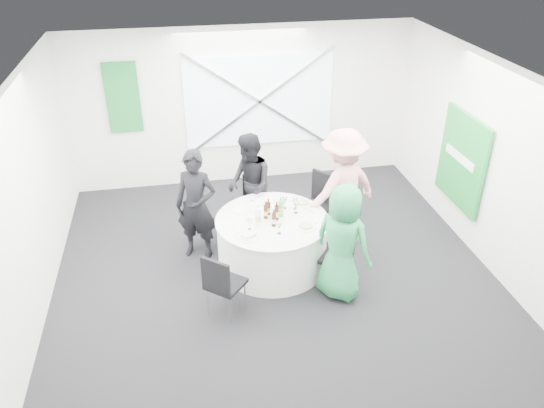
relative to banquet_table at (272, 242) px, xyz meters
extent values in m
plane|color=black|center=(0.00, -0.20, -0.38)|extent=(6.00, 6.00, 0.00)
plane|color=white|center=(0.00, -0.20, 2.42)|extent=(6.00, 6.00, 0.00)
plane|color=silver|center=(0.00, 2.80, 1.02)|extent=(6.00, 0.00, 6.00)
plane|color=silver|center=(0.00, -3.20, 1.02)|extent=(6.00, 0.00, 6.00)
plane|color=silver|center=(-3.00, -0.20, 1.02)|extent=(0.00, 6.00, 6.00)
plane|color=silver|center=(3.00, -0.20, 1.02)|extent=(0.00, 6.00, 6.00)
cube|color=silver|center=(0.30, 2.76, 1.12)|extent=(2.60, 0.03, 1.60)
cube|color=silver|center=(0.30, 2.72, 1.12)|extent=(2.63, 0.05, 1.84)
cube|color=silver|center=(0.30, 2.72, 1.12)|extent=(2.63, 0.05, 1.84)
cube|color=#156B2C|center=(-2.00, 2.75, 1.32)|extent=(0.55, 0.04, 1.20)
cube|color=#18892E|center=(2.94, 0.40, 0.82)|extent=(0.05, 1.20, 1.40)
cylinder|color=silver|center=(0.00, 0.00, -0.01)|extent=(1.52, 1.52, 0.74)
cylinder|color=silver|center=(0.00, 0.00, 0.37)|extent=(1.56, 1.56, 0.02)
cube|color=black|center=(-0.04, 1.07, 0.03)|extent=(0.40, 0.40, 0.05)
cube|color=black|center=(-0.05, 1.26, 0.26)|extent=(0.37, 0.05, 0.41)
cylinder|color=silver|center=(0.11, 1.24, -0.18)|extent=(0.02, 0.02, 0.39)
cylinder|color=silver|center=(-0.20, 1.22, -0.18)|extent=(0.02, 0.02, 0.39)
cylinder|color=silver|center=(0.12, 0.93, -0.18)|extent=(0.02, 0.02, 0.39)
cylinder|color=silver|center=(-0.19, 0.91, -0.18)|extent=(0.02, 0.02, 0.39)
cube|color=black|center=(-0.91, 0.64, 0.02)|extent=(0.53, 0.53, 0.04)
cube|color=black|center=(-1.06, 0.74, 0.25)|extent=(0.24, 0.32, 0.40)
cylinder|color=silver|center=(-0.95, 0.85, -0.19)|extent=(0.02, 0.02, 0.39)
cylinder|color=silver|center=(-1.12, 0.60, -0.19)|extent=(0.02, 0.02, 0.39)
cylinder|color=silver|center=(-0.70, 0.68, -0.19)|extent=(0.02, 0.02, 0.39)
cylinder|color=silver|center=(-0.87, 0.42, -0.19)|extent=(0.02, 0.02, 0.39)
cube|color=black|center=(0.77, 0.61, 0.11)|extent=(0.65, 0.65, 0.06)
cube|color=black|center=(0.95, 0.74, 0.39)|extent=(0.31, 0.37, 0.50)
cylinder|color=silver|center=(1.04, 0.58, -0.14)|extent=(0.02, 0.02, 0.47)
cylinder|color=silver|center=(0.81, 0.87, -0.14)|extent=(0.02, 0.02, 0.47)
cylinder|color=silver|center=(0.74, 0.34, -0.14)|extent=(0.02, 0.02, 0.47)
cylinder|color=silver|center=(0.51, 0.64, -0.14)|extent=(0.02, 0.02, 0.47)
cube|color=black|center=(0.75, -0.58, 0.02)|extent=(0.53, 0.53, 0.05)
cube|color=black|center=(0.90, -0.69, 0.25)|extent=(0.25, 0.31, 0.41)
cylinder|color=silver|center=(0.78, -0.79, -0.19)|extent=(0.02, 0.02, 0.39)
cylinder|color=silver|center=(0.97, -0.55, -0.19)|extent=(0.02, 0.02, 0.39)
cylinder|color=silver|center=(0.54, -0.60, -0.19)|extent=(0.02, 0.02, 0.39)
cylinder|color=silver|center=(0.72, -0.36, -0.19)|extent=(0.02, 0.02, 0.39)
cube|color=black|center=(-0.75, -0.88, 0.06)|extent=(0.58, 0.58, 0.05)
cube|color=black|center=(-0.88, -1.03, 0.31)|extent=(0.33, 0.28, 0.44)
cylinder|color=silver|center=(-0.99, -0.90, -0.17)|extent=(0.02, 0.02, 0.42)
cylinder|color=silver|center=(-0.73, -1.12, -0.17)|extent=(0.02, 0.02, 0.42)
cylinder|color=silver|center=(-0.77, -0.65, -0.17)|extent=(0.02, 0.02, 0.42)
cylinder|color=silver|center=(-0.51, -0.86, -0.17)|extent=(0.02, 0.02, 0.42)
imported|color=black|center=(-1.00, 0.45, 0.44)|extent=(0.71, 0.61, 1.65)
imported|color=black|center=(-0.16, 0.99, 0.42)|extent=(0.54, 0.83, 1.60)
imported|color=pink|center=(1.11, 0.40, 0.53)|extent=(1.30, 0.92, 1.83)
imported|color=#258A4D|center=(0.75, -0.79, 0.42)|extent=(0.91, 0.92, 1.60)
cylinder|color=white|center=(-0.03, 0.51, 0.39)|extent=(0.27, 0.27, 0.01)
cylinder|color=white|center=(-0.38, 0.31, 0.39)|extent=(0.25, 0.25, 0.01)
cylinder|color=white|center=(0.51, 0.33, 0.39)|extent=(0.26, 0.26, 0.01)
cylinder|color=#91B360|center=(0.51, 0.33, 0.41)|extent=(0.17, 0.17, 0.02)
cylinder|color=white|center=(0.40, -0.29, 0.39)|extent=(0.28, 0.28, 0.01)
cylinder|color=#91B360|center=(0.40, -0.29, 0.41)|extent=(0.18, 0.18, 0.02)
cylinder|color=white|center=(-0.38, -0.38, 0.39)|extent=(0.28, 0.28, 0.01)
cube|color=silver|center=(-0.39, -0.39, 0.42)|extent=(0.21, 0.19, 0.05)
cylinder|color=#3C190B|center=(-0.08, 0.05, 0.48)|extent=(0.06, 0.06, 0.20)
cylinder|color=#3C190B|center=(-0.08, 0.05, 0.61)|extent=(0.02, 0.02, 0.06)
cylinder|color=tan|center=(-0.08, 0.05, 0.46)|extent=(0.06, 0.06, 0.07)
cylinder|color=#3C190B|center=(-0.02, 0.14, 0.47)|extent=(0.06, 0.06, 0.19)
cylinder|color=#3C190B|center=(-0.02, 0.14, 0.60)|extent=(0.02, 0.02, 0.06)
cylinder|color=tan|center=(-0.02, 0.14, 0.45)|extent=(0.06, 0.06, 0.07)
cylinder|color=#3C190B|center=(0.06, -0.02, 0.49)|extent=(0.06, 0.06, 0.22)
cylinder|color=#3C190B|center=(0.06, -0.02, 0.63)|extent=(0.02, 0.02, 0.06)
cylinder|color=tan|center=(0.06, -0.02, 0.47)|extent=(0.06, 0.06, 0.08)
cylinder|color=#3C190B|center=(-0.01, -0.17, 0.48)|extent=(0.06, 0.06, 0.19)
cylinder|color=#3C190B|center=(-0.01, -0.17, 0.60)|extent=(0.02, 0.02, 0.06)
cylinder|color=tan|center=(-0.01, -0.17, 0.46)|extent=(0.06, 0.06, 0.07)
cylinder|color=#45B554|center=(0.14, 0.06, 0.50)|extent=(0.08, 0.08, 0.24)
cylinder|color=#45B554|center=(0.14, 0.06, 0.65)|extent=(0.03, 0.03, 0.06)
cylinder|color=tan|center=(0.14, 0.06, 0.48)|extent=(0.08, 0.08, 0.08)
cylinder|color=white|center=(-0.21, -0.09, 0.50)|extent=(0.08, 0.08, 0.24)
cylinder|color=white|center=(-0.21, -0.09, 0.65)|extent=(0.03, 0.03, 0.06)
cylinder|color=tan|center=(-0.21, -0.09, 0.48)|extent=(0.08, 0.08, 0.08)
cylinder|color=white|center=(0.36, 0.10, 0.38)|extent=(0.06, 0.06, 0.00)
cylinder|color=white|center=(0.36, 0.10, 0.43)|extent=(0.01, 0.01, 0.10)
cone|color=white|center=(0.36, 0.10, 0.51)|extent=(0.07, 0.07, 0.08)
cylinder|color=white|center=(0.37, 0.21, 0.38)|extent=(0.06, 0.06, 0.00)
cylinder|color=white|center=(0.37, 0.21, 0.43)|extent=(0.01, 0.01, 0.10)
cone|color=white|center=(0.37, 0.21, 0.51)|extent=(0.07, 0.07, 0.08)
cylinder|color=white|center=(0.02, -0.37, 0.38)|extent=(0.06, 0.06, 0.00)
cylinder|color=white|center=(0.02, -0.37, 0.43)|extent=(0.01, 0.01, 0.10)
cone|color=white|center=(0.02, -0.37, 0.51)|extent=(0.07, 0.07, 0.08)
cylinder|color=white|center=(0.23, 0.27, 0.38)|extent=(0.06, 0.06, 0.00)
cylinder|color=white|center=(0.23, 0.27, 0.43)|extent=(0.01, 0.01, 0.10)
cone|color=white|center=(0.23, 0.27, 0.51)|extent=(0.07, 0.07, 0.08)
cylinder|color=white|center=(-0.34, -0.20, 0.38)|extent=(0.06, 0.06, 0.00)
cylinder|color=white|center=(-0.34, -0.20, 0.43)|extent=(0.01, 0.01, 0.10)
cone|color=white|center=(-0.34, -0.20, 0.51)|extent=(0.07, 0.07, 0.08)
cube|color=silver|center=(-0.41, 0.41, 0.38)|extent=(0.08, 0.14, 0.01)
cube|color=silver|center=(-0.57, 0.11, 0.38)|extent=(0.08, 0.14, 0.01)
cube|color=silver|center=(0.56, 0.13, 0.38)|extent=(0.09, 0.14, 0.01)
cube|color=silver|center=(0.38, 0.44, 0.38)|extent=(0.09, 0.14, 0.01)
cube|color=silver|center=(0.31, -0.49, 0.38)|extent=(0.11, 0.12, 0.01)
cube|color=silver|center=(0.51, -0.28, 0.38)|extent=(0.12, 0.12, 0.01)
cube|color=silver|center=(0.19, 0.54, 0.38)|extent=(0.15, 0.02, 0.01)
cube|color=silver|center=(-0.17, 0.55, 0.38)|extent=(0.15, 0.02, 0.01)
cube|color=silver|center=(-0.54, -0.19, 0.38)|extent=(0.10, 0.13, 0.01)
cube|color=silver|center=(-0.32, -0.48, 0.38)|extent=(0.11, 0.13, 0.01)
camera|label=1|loc=(-1.16, -6.07, 4.16)|focal=35.00mm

